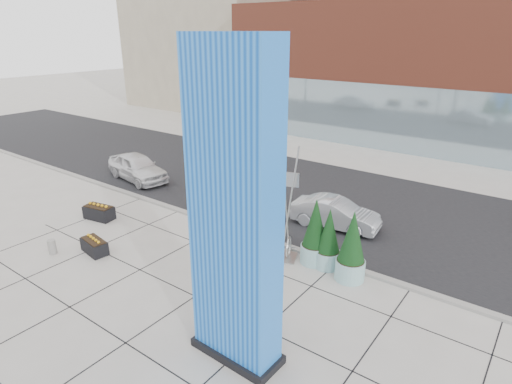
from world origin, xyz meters
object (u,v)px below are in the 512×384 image
Objects in this scene: lamp_post at (228,173)px; concrete_bollard at (52,247)px; car_white_west at (137,167)px; blue_pylon at (235,221)px; public_art_sculpture at (271,228)px; overhead_street_sign at (236,158)px; car_silver_mid at (335,214)px.

lamp_post is 13.33× the size of concrete_bollard.
concrete_bollard is at bearing -141.11° from car_white_west.
car_white_west reaches higher than concrete_bollard.
blue_pylon is 17.21m from car_white_west.
public_art_sculpture is 1.15× the size of overhead_street_sign.
car_silver_mid is (8.36, 9.40, 0.38)m from concrete_bollard.
car_white_west is (-12.17, 3.00, -0.45)m from public_art_sculpture.
overhead_street_sign is 5.53m from car_silver_mid.
concrete_bollard is 0.15× the size of car_silver_mid.
blue_pylon is 1.05× the size of lamp_post.
blue_pylon reaches higher than lamp_post.
blue_pylon reaches higher than concrete_bollard.
public_art_sculpture is at bearing 35.23° from concrete_bollard.
car_white_west is 13.06m from car_silver_mid.
overhead_street_sign is at bearing -93.15° from car_white_west.
concrete_bollard is at bearing -106.78° from overhead_street_sign.
public_art_sculpture is 1.16× the size of car_silver_mid.
lamp_post reaches higher than public_art_sculpture.
concrete_bollard is 9.54m from car_white_west.
overhead_street_sign is at bearing 130.62° from blue_pylon.
blue_pylon is at bearing -48.37° from lamp_post.
blue_pylon reaches higher than car_white_west.
concrete_bollard is at bearing -140.53° from lamp_post.
public_art_sculpture is at bearing 17.95° from lamp_post.
car_silver_mid is (13.01, 1.09, -0.13)m from car_white_west.
car_silver_mid is at bearing 67.49° from overhead_street_sign.
blue_pylon is at bearing -110.04° from car_white_west.
overhead_street_sign is 10.33m from car_white_west.
overhead_street_sign reaches higher than car_white_west.
car_white_west is (-10.41, 3.57, -2.61)m from lamp_post.
concrete_bollard is 0.15× the size of overhead_street_sign.
car_white_west reaches higher than car_silver_mid.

